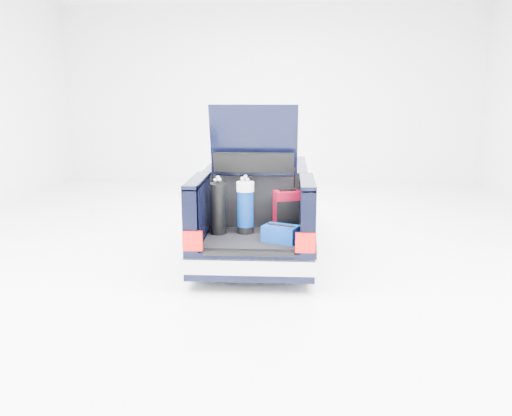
# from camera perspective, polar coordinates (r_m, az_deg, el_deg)

# --- Properties ---
(ground) EXTENTS (14.00, 14.00, 0.00)m
(ground) POSITION_cam_1_polar(r_m,az_deg,el_deg) (9.35, 0.18, -4.18)
(ground) COLOR white
(ground) RESTS_ON ground
(car) EXTENTS (1.87, 4.65, 2.47)m
(car) POSITION_cam_1_polar(r_m,az_deg,el_deg) (9.28, 0.22, -0.01)
(car) COLOR black
(car) RESTS_ON ground
(red_suitcase) EXTENTS (0.44, 0.36, 0.63)m
(red_suitcase) POSITION_cam_1_polar(r_m,az_deg,el_deg) (8.05, 3.31, -0.31)
(red_suitcase) COLOR #660314
(red_suitcase) RESTS_ON car
(black_golf_bag) EXTENTS (0.31, 0.33, 0.84)m
(black_golf_bag) POSITION_cam_1_polar(r_m,az_deg,el_deg) (7.85, -4.01, -0.04)
(black_golf_bag) COLOR black
(black_golf_bag) RESTS_ON car
(blue_golf_bag) EXTENTS (0.30, 0.30, 0.86)m
(blue_golf_bag) POSITION_cam_1_polar(r_m,az_deg,el_deg) (7.90, -1.13, 0.12)
(blue_golf_bag) COLOR black
(blue_golf_bag) RESTS_ON car
(blue_duffel) EXTENTS (0.55, 0.46, 0.25)m
(blue_duffel) POSITION_cam_1_polar(r_m,az_deg,el_deg) (7.51, 2.62, -2.70)
(blue_duffel) COLOR navy
(blue_duffel) RESTS_ON car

